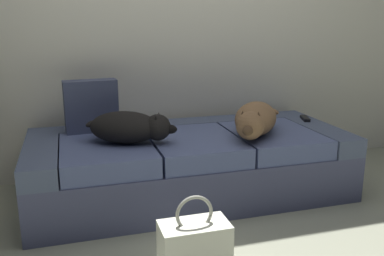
# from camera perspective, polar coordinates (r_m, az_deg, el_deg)

# --- Properties ---
(couch) EXTENTS (2.04, 0.89, 0.42)m
(couch) POSITION_cam_1_polar(r_m,az_deg,el_deg) (2.80, -0.30, -4.93)
(couch) COLOR #454967
(couch) RESTS_ON ground
(dog_dark) EXTENTS (0.54, 0.38, 0.19)m
(dog_dark) POSITION_cam_1_polar(r_m,az_deg,el_deg) (2.53, -8.35, 0.11)
(dog_dark) COLOR black
(dog_dark) RESTS_ON couch
(dog_tan) EXTENTS (0.47, 0.56, 0.21)m
(dog_tan) POSITION_cam_1_polar(r_m,az_deg,el_deg) (2.69, 8.50, 1.13)
(dog_tan) COLOR brown
(dog_tan) RESTS_ON couch
(tv_remote) EXTENTS (0.09, 0.16, 0.02)m
(tv_remote) POSITION_cam_1_polar(r_m,az_deg,el_deg) (3.21, 15.06, 1.27)
(tv_remote) COLOR black
(tv_remote) RESTS_ON couch
(throw_pillow) EXTENTS (0.35, 0.14, 0.34)m
(throw_pillow) POSITION_cam_1_polar(r_m,az_deg,el_deg) (2.83, -13.48, 2.91)
(throw_pillow) COLOR #3B425E
(throw_pillow) RESTS_ON couch
(handbag) EXTENTS (0.32, 0.18, 0.38)m
(handbag) POSITION_cam_1_polar(r_m,az_deg,el_deg) (2.02, 0.32, -15.70)
(handbag) COLOR white
(handbag) RESTS_ON ground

